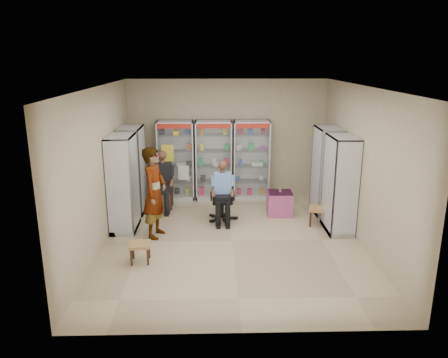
{
  "coord_description": "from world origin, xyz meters",
  "views": [
    {
      "loc": [
        -0.38,
        -8.0,
        3.53
      ],
      "look_at": [
        -0.14,
        0.7,
        1.08
      ],
      "focal_mm": 35.0,
      "sensor_mm": 36.0,
      "label": 1
    }
  ],
  "objects_px": {
    "cabinet_right_near": "(340,185)",
    "cabinet_left_near": "(123,183)",
    "office_chair": "(222,198)",
    "woven_stool_a": "(318,216)",
    "pink_trunk": "(280,203)",
    "cabinet_back_left": "(176,161)",
    "cabinet_back_right": "(251,160)",
    "woven_stool_b": "(140,253)",
    "wooden_chair": "(164,189)",
    "cabinet_back_mid": "(214,160)",
    "standing_man": "(155,193)",
    "cabinet_left_far": "(133,170)",
    "cabinet_right_far": "(326,171)",
    "seated_shopkeeper": "(222,193)"
  },
  "relations": [
    {
      "from": "seated_shopkeeper",
      "to": "office_chair",
      "type": "bearing_deg",
      "value": 89.8
    },
    {
      "from": "cabinet_right_near",
      "to": "cabinet_left_near",
      "type": "bearing_deg",
      "value": 87.43
    },
    {
      "from": "cabinet_back_left",
      "to": "cabinet_right_near",
      "type": "xyz_separation_m",
      "value": [
        3.53,
        -2.23,
        0.0
      ]
    },
    {
      "from": "cabinet_back_mid",
      "to": "office_chair",
      "type": "xyz_separation_m",
      "value": [
        0.18,
        -1.56,
        -0.49
      ]
    },
    {
      "from": "cabinet_back_right",
      "to": "office_chair",
      "type": "xyz_separation_m",
      "value": [
        -0.77,
        -1.56,
        -0.49
      ]
    },
    {
      "from": "pink_trunk",
      "to": "woven_stool_a",
      "type": "distance_m",
      "value": 1.0
    },
    {
      "from": "cabinet_left_far",
      "to": "seated_shopkeeper",
      "type": "relative_size",
      "value": 1.56
    },
    {
      "from": "cabinet_left_near",
      "to": "pink_trunk",
      "type": "bearing_deg",
      "value": 102.93
    },
    {
      "from": "office_chair",
      "to": "woven_stool_a",
      "type": "relative_size",
      "value": 2.54
    },
    {
      "from": "cabinet_back_left",
      "to": "cabinet_left_near",
      "type": "height_order",
      "value": "same"
    },
    {
      "from": "wooden_chair",
      "to": "seated_shopkeeper",
      "type": "xyz_separation_m",
      "value": [
        1.38,
        -0.88,
        0.17
      ]
    },
    {
      "from": "cabinet_left_near",
      "to": "cabinet_back_mid",
      "type": "bearing_deg",
      "value": 137.2
    },
    {
      "from": "cabinet_back_right",
      "to": "office_chair",
      "type": "distance_m",
      "value": 1.81
    },
    {
      "from": "woven_stool_a",
      "to": "woven_stool_b",
      "type": "height_order",
      "value": "woven_stool_a"
    },
    {
      "from": "cabinet_right_far",
      "to": "office_chair",
      "type": "bearing_deg",
      "value": 100.21
    },
    {
      "from": "cabinet_left_far",
      "to": "wooden_chair",
      "type": "height_order",
      "value": "cabinet_left_far"
    },
    {
      "from": "cabinet_back_left",
      "to": "woven_stool_a",
      "type": "relative_size",
      "value": 5.03
    },
    {
      "from": "cabinet_right_near",
      "to": "seated_shopkeeper",
      "type": "relative_size",
      "value": 1.56
    },
    {
      "from": "cabinet_right_far",
      "to": "woven_stool_b",
      "type": "distance_m",
      "value": 4.69
    },
    {
      "from": "woven_stool_a",
      "to": "woven_stool_b",
      "type": "relative_size",
      "value": 1.12
    },
    {
      "from": "cabinet_back_left",
      "to": "cabinet_right_far",
      "type": "distance_m",
      "value": 3.71
    },
    {
      "from": "seated_shopkeeper",
      "to": "standing_man",
      "type": "bearing_deg",
      "value": -149.24
    },
    {
      "from": "cabinet_back_mid",
      "to": "standing_man",
      "type": "xyz_separation_m",
      "value": [
        -1.18,
        -2.43,
        -0.08
      ]
    },
    {
      "from": "cabinet_right_near",
      "to": "standing_man",
      "type": "distance_m",
      "value": 3.77
    },
    {
      "from": "wooden_chair",
      "to": "seated_shopkeeper",
      "type": "bearing_deg",
      "value": -32.5
    },
    {
      "from": "cabinet_right_near",
      "to": "woven_stool_a",
      "type": "bearing_deg",
      "value": 46.76
    },
    {
      "from": "cabinet_back_left",
      "to": "seated_shopkeeper",
      "type": "height_order",
      "value": "cabinet_back_left"
    },
    {
      "from": "woven_stool_a",
      "to": "standing_man",
      "type": "distance_m",
      "value": 3.55
    },
    {
      "from": "cabinet_back_mid",
      "to": "seated_shopkeeper",
      "type": "bearing_deg",
      "value": -83.49
    },
    {
      "from": "cabinet_left_far",
      "to": "wooden_chair",
      "type": "xyz_separation_m",
      "value": [
        0.68,
        0.2,
        -0.53
      ]
    },
    {
      "from": "woven_stool_b",
      "to": "cabinet_back_right",
      "type": "bearing_deg",
      "value": 57.75
    },
    {
      "from": "cabinet_back_left",
      "to": "wooden_chair",
      "type": "bearing_deg",
      "value": -108.9
    },
    {
      "from": "cabinet_left_near",
      "to": "standing_man",
      "type": "height_order",
      "value": "cabinet_left_near"
    },
    {
      "from": "cabinet_right_far",
      "to": "cabinet_left_far",
      "type": "relative_size",
      "value": 1.0
    },
    {
      "from": "cabinet_back_right",
      "to": "cabinet_right_near",
      "type": "xyz_separation_m",
      "value": [
        1.63,
        -2.23,
        0.0
      ]
    },
    {
      "from": "cabinet_back_mid",
      "to": "cabinet_left_far",
      "type": "bearing_deg",
      "value": -153.68
    },
    {
      "from": "cabinet_back_left",
      "to": "woven_stool_a",
      "type": "xyz_separation_m",
      "value": [
        3.2,
        -1.92,
        -0.8
      ]
    },
    {
      "from": "cabinet_left_far",
      "to": "cabinet_back_right",
      "type": "bearing_deg",
      "value": 108.19
    },
    {
      "from": "cabinet_right_far",
      "to": "woven_stool_b",
      "type": "xyz_separation_m",
      "value": [
        -3.9,
        -2.47,
        -0.82
      ]
    },
    {
      "from": "standing_man",
      "to": "woven_stool_a",
      "type": "bearing_deg",
      "value": -67.16
    },
    {
      "from": "office_chair",
      "to": "pink_trunk",
      "type": "xyz_separation_m",
      "value": [
        1.33,
        0.31,
        -0.24
      ]
    },
    {
      "from": "woven_stool_b",
      "to": "woven_stool_a",
      "type": "bearing_deg",
      "value": 25.2
    },
    {
      "from": "seated_shopkeeper",
      "to": "pink_trunk",
      "type": "height_order",
      "value": "seated_shopkeeper"
    },
    {
      "from": "wooden_chair",
      "to": "standing_man",
      "type": "bearing_deg",
      "value": -89.44
    },
    {
      "from": "cabinet_right_far",
      "to": "woven_stool_b",
      "type": "relative_size",
      "value": 5.62
    },
    {
      "from": "cabinet_back_left",
      "to": "cabinet_left_near",
      "type": "relative_size",
      "value": 1.0
    },
    {
      "from": "woven_stool_b",
      "to": "cabinet_back_left",
      "type": "bearing_deg",
      "value": 84.1
    },
    {
      "from": "cabinet_left_far",
      "to": "woven_stool_a",
      "type": "bearing_deg",
      "value": 76.52
    },
    {
      "from": "cabinet_right_near",
      "to": "cabinet_left_near",
      "type": "height_order",
      "value": "same"
    },
    {
      "from": "seated_shopkeeper",
      "to": "woven_stool_b",
      "type": "bearing_deg",
      "value": -127.33
    }
  ]
}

